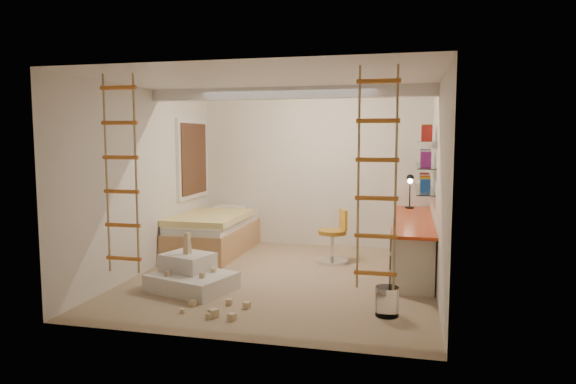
% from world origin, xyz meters
% --- Properties ---
extents(floor, '(4.50, 4.50, 0.00)m').
position_xyz_m(floor, '(0.00, 0.00, 0.00)').
color(floor, '#947A5F').
rests_on(floor, ground).
extents(ceiling_beam, '(4.00, 0.18, 0.16)m').
position_xyz_m(ceiling_beam, '(0.00, 0.30, 2.52)').
color(ceiling_beam, white).
rests_on(ceiling_beam, ceiling).
extents(window_frame, '(0.06, 1.15, 1.35)m').
position_xyz_m(window_frame, '(-1.97, 1.50, 1.55)').
color(window_frame, white).
rests_on(window_frame, wall_left).
extents(window_blind, '(0.02, 1.00, 1.20)m').
position_xyz_m(window_blind, '(-1.93, 1.50, 1.55)').
color(window_blind, '#4C2D1E').
rests_on(window_blind, window_frame).
extents(rope_ladder_left, '(0.41, 0.04, 2.13)m').
position_xyz_m(rope_ladder_left, '(-1.35, -1.75, 1.52)').
color(rope_ladder_left, orange).
rests_on(rope_ladder_left, ceiling).
extents(rope_ladder_right, '(0.41, 0.04, 2.13)m').
position_xyz_m(rope_ladder_right, '(1.35, -1.75, 1.52)').
color(rope_ladder_right, orange).
rests_on(rope_ladder_right, ceiling).
extents(waste_bin, '(0.25, 0.25, 0.32)m').
position_xyz_m(waste_bin, '(1.45, -1.21, 0.16)').
color(waste_bin, white).
rests_on(waste_bin, floor).
extents(desk, '(0.56, 2.80, 0.75)m').
position_xyz_m(desk, '(1.72, 0.86, 0.40)').
color(desk, '#C63D17').
rests_on(desk, floor).
extents(shelves, '(0.25, 1.80, 0.71)m').
position_xyz_m(shelves, '(1.87, 1.13, 1.50)').
color(shelves, white).
rests_on(shelves, wall_right).
extents(bed, '(1.02, 2.00, 0.69)m').
position_xyz_m(bed, '(-1.48, 1.23, 0.33)').
color(bed, '#AD7F51').
rests_on(bed, floor).
extents(task_lamp, '(0.14, 0.36, 0.57)m').
position_xyz_m(task_lamp, '(1.67, 1.82, 1.14)').
color(task_lamp, black).
rests_on(task_lamp, desk).
extents(swivel_chair, '(0.64, 0.64, 0.82)m').
position_xyz_m(swivel_chair, '(0.55, 1.00, 0.30)').
color(swivel_chair, '#B47922').
rests_on(swivel_chair, floor).
extents(play_platform, '(1.14, 1.00, 0.43)m').
position_xyz_m(play_platform, '(-1.01, -0.78, 0.17)').
color(play_platform, silver).
rests_on(play_platform, floor).
extents(toy_blocks, '(1.18, 1.15, 0.70)m').
position_xyz_m(toy_blocks, '(-0.67, -1.19, 0.22)').
color(toy_blocks, '#CCB284').
rests_on(toy_blocks, floor).
extents(books, '(0.14, 0.64, 0.92)m').
position_xyz_m(books, '(1.87, 1.13, 1.62)').
color(books, '#194CA5').
rests_on(books, shelves).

